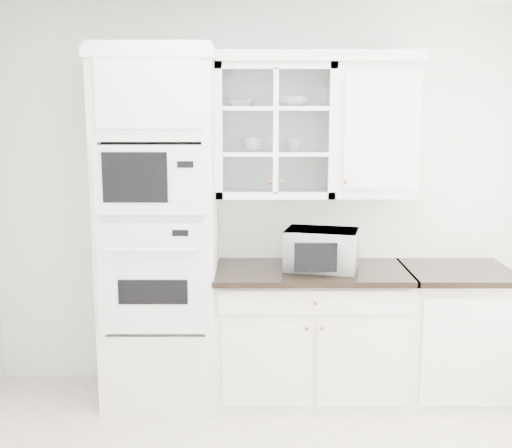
{
  "coord_description": "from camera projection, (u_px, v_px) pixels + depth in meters",
  "views": [
    {
      "loc": [
        -0.1,
        -2.82,
        2.0
      ],
      "look_at": [
        -0.1,
        1.05,
        1.3
      ],
      "focal_mm": 45.0,
      "sensor_mm": 36.0,
      "label": 1
    }
  ],
  "objects": [
    {
      "name": "room_shell",
      "position": [
        276.0,
        153.0,
        3.24
      ],
      "size": [
        4.0,
        3.5,
        2.7
      ],
      "color": "white",
      "rests_on": "ground"
    },
    {
      "name": "oven_column",
      "position": [
        160.0,
        229.0,
        4.32
      ],
      "size": [
        0.76,
        0.68,
        2.4
      ],
      "color": "white",
      "rests_on": "ground"
    },
    {
      "name": "base_cabinet_run",
      "position": [
        310.0,
        332.0,
        4.48
      ],
      "size": [
        1.32,
        0.67,
        0.92
      ],
      "color": "white",
      "rests_on": "ground"
    },
    {
      "name": "extra_base_cabinet",
      "position": [
        453.0,
        332.0,
        4.48
      ],
      "size": [
        0.72,
        0.67,
        0.92
      ],
      "color": "white",
      "rests_on": "ground"
    },
    {
      "name": "upper_cabinet_glass",
      "position": [
        275.0,
        131.0,
        4.37
      ],
      "size": [
        0.8,
        0.33,
        0.9
      ],
      "color": "white",
      "rests_on": "room_shell"
    },
    {
      "name": "upper_cabinet_solid",
      "position": [
        374.0,
        131.0,
        4.37
      ],
      "size": [
        0.55,
        0.33,
        0.9
      ],
      "primitive_type": "cube",
      "color": "white",
      "rests_on": "room_shell"
    },
    {
      "name": "crown_molding",
      "position": [
        260.0,
        57.0,
        4.25
      ],
      "size": [
        2.14,
        0.38,
        0.07
      ],
      "primitive_type": "cube",
      "color": "white",
      "rests_on": "room_shell"
    },
    {
      "name": "countertop_microwave",
      "position": [
        322.0,
        249.0,
        4.35
      ],
      "size": [
        0.56,
        0.5,
        0.28
      ],
      "primitive_type": "imported",
      "rotation": [
        0.0,
        0.0,
        2.9
      ],
      "color": "white",
      "rests_on": "base_cabinet_run"
    },
    {
      "name": "bowl_a",
      "position": [
        242.0,
        103.0,
        4.33
      ],
      "size": [
        0.24,
        0.24,
        0.05
      ],
      "primitive_type": "imported",
      "rotation": [
        0.0,
        0.0,
        -0.22
      ],
      "color": "white",
      "rests_on": "upper_cabinet_glass"
    },
    {
      "name": "bowl_b",
      "position": [
        292.0,
        102.0,
        4.31
      ],
      "size": [
        0.24,
        0.24,
        0.07
      ],
      "primitive_type": "imported",
      "rotation": [
        0.0,
        0.0,
        0.12
      ],
      "color": "white",
      "rests_on": "upper_cabinet_glass"
    },
    {
      "name": "cup_a",
      "position": [
        253.0,
        144.0,
        4.38
      ],
      "size": [
        0.15,
        0.15,
        0.1
      ],
      "primitive_type": "imported",
      "rotation": [
        0.0,
        0.0,
        -0.2
      ],
      "color": "white",
      "rests_on": "upper_cabinet_glass"
    },
    {
      "name": "cup_b",
      "position": [
        294.0,
        145.0,
        4.38
      ],
      "size": [
        0.12,
        0.12,
        0.09
      ],
      "primitive_type": "imported",
      "rotation": [
        0.0,
        0.0,
        -0.31
      ],
      "color": "white",
      "rests_on": "upper_cabinet_glass"
    }
  ]
}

